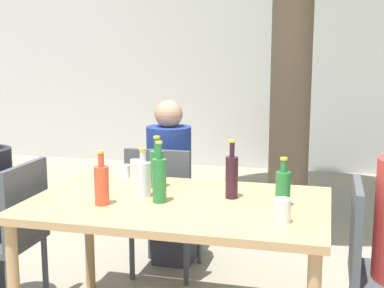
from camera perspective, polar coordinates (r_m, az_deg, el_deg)
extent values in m
cube|color=beige|center=(6.95, 8.43, 8.78)|extent=(10.00, 0.08, 2.80)
cylinder|color=brown|center=(4.63, 10.51, 7.05)|extent=(0.34, 0.34, 2.62)
cube|color=tan|center=(2.82, -1.54, -6.46)|extent=(1.56, 0.97, 0.04)
cylinder|color=tan|center=(3.56, -10.90, -9.51)|extent=(0.06, 0.06, 0.72)
cylinder|color=tan|center=(3.24, 13.24, -11.58)|extent=(0.06, 0.06, 0.72)
cube|color=#474C51|center=(3.19, -17.33, -6.03)|extent=(0.04, 0.44, 0.45)
cylinder|color=#474C51|center=(3.50, -15.40, -12.66)|extent=(0.04, 0.04, 0.42)
cube|color=#474C51|center=(2.74, 17.09, -8.70)|extent=(0.04, 0.44, 0.45)
cube|color=#474C51|center=(3.73, -2.70, -7.15)|extent=(0.44, 0.44, 0.04)
cube|color=#474C51|center=(3.48, -3.71, -4.26)|extent=(0.44, 0.04, 0.45)
cylinder|color=#474C51|center=(3.93, 0.85, -9.76)|extent=(0.04, 0.04, 0.42)
cylinder|color=#474C51|center=(4.03, -4.48, -9.27)|extent=(0.04, 0.04, 0.42)
cylinder|color=#474C51|center=(3.58, -0.62, -11.75)|extent=(0.04, 0.04, 0.42)
cylinder|color=#474C51|center=(3.69, -6.43, -11.13)|extent=(0.04, 0.04, 0.42)
cube|color=#383842|center=(4.03, -1.57, -8.96)|extent=(0.28, 0.40, 0.46)
cylinder|color=navy|center=(3.71, -2.47, -2.45)|extent=(0.31, 0.31, 0.56)
sphere|color=tan|center=(3.64, -2.51, 3.21)|extent=(0.19, 0.19, 0.19)
cylinder|color=#287A38|center=(2.73, 9.68, -4.77)|extent=(0.08, 0.08, 0.18)
cylinder|color=#287A38|center=(2.70, 9.75, -2.32)|extent=(0.03, 0.03, 0.06)
cylinder|color=gold|center=(2.69, 9.77, -1.55)|extent=(0.04, 0.04, 0.01)
cylinder|color=#DB4C2D|center=(2.75, -9.61, -4.42)|extent=(0.07, 0.07, 0.20)
cylinder|color=#DB4C2D|center=(2.72, -9.69, -1.69)|extent=(0.03, 0.03, 0.07)
cylinder|color=gold|center=(2.71, -9.71, -0.85)|extent=(0.04, 0.04, 0.01)
cylinder|color=silver|center=(2.88, -5.23, -3.79)|extent=(0.08, 0.08, 0.19)
cylinder|color=silver|center=(2.85, -5.27, -1.31)|extent=(0.03, 0.03, 0.07)
cylinder|color=gold|center=(2.84, -5.28, -0.55)|extent=(0.04, 0.04, 0.01)
cylinder|color=#287A38|center=(3.06, -3.76, -2.71)|extent=(0.08, 0.08, 0.21)
cylinder|color=#287A38|center=(3.03, -3.79, -0.07)|extent=(0.03, 0.03, 0.07)
cylinder|color=gold|center=(3.02, -3.80, 0.73)|extent=(0.04, 0.04, 0.01)
cylinder|color=#287A38|center=(2.76, -3.50, -3.93)|extent=(0.07, 0.07, 0.23)
cylinder|color=#287A38|center=(2.72, -3.53, -0.79)|extent=(0.03, 0.03, 0.08)
cylinder|color=gold|center=(2.72, -3.54, 0.16)|extent=(0.03, 0.03, 0.01)
cylinder|color=#331923|center=(2.84, 4.26, -3.60)|extent=(0.07, 0.07, 0.22)
cylinder|color=#331923|center=(2.80, 4.30, -0.60)|extent=(0.03, 0.03, 0.08)
cylinder|color=gold|center=(2.80, 4.31, 0.31)|extent=(0.03, 0.03, 0.01)
cylinder|color=silver|center=(3.25, -6.05, -2.74)|extent=(0.06, 0.06, 0.13)
cylinder|color=white|center=(3.32, -7.14, -2.90)|extent=(0.07, 0.07, 0.08)
cylinder|color=silver|center=(2.49, 9.58, -7.02)|extent=(0.08, 0.08, 0.11)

